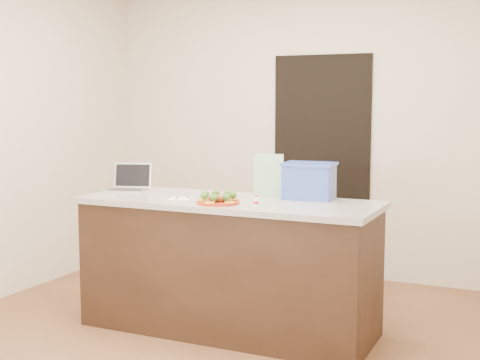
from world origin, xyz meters
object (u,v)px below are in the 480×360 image
at_px(chair, 280,233).
at_px(yogurt_bottle, 256,201).
at_px(napkin, 181,199).
at_px(blue_box, 309,181).
at_px(plate, 218,202).
at_px(island, 228,265).
at_px(laptop, 129,183).

bearing_deg(chair, yogurt_bottle, -80.40).
xyz_separation_m(napkin, blue_box, (0.80, 0.37, 0.12)).
bearing_deg(plate, island, 95.93).
bearing_deg(chair, plate, -96.84).
relative_size(plate, laptop, 0.85).
distance_m(island, plate, 0.51).
height_order(napkin, blue_box, blue_box).
relative_size(island, blue_box, 5.68).
relative_size(island, napkin, 13.91).
xyz_separation_m(plate, blue_box, (0.47, 0.45, 0.12)).
height_order(yogurt_bottle, chair, chair).
bearing_deg(chair, napkin, -117.49).
bearing_deg(island, napkin, -158.35).
height_order(plate, blue_box, blue_box).
distance_m(napkin, yogurt_bottle, 0.59).
relative_size(island, laptop, 6.18).
height_order(island, napkin, napkin).
bearing_deg(laptop, plate, -35.26).
bearing_deg(napkin, plate, -12.98).
bearing_deg(yogurt_bottle, plate, -176.09).
xyz_separation_m(yogurt_bottle, laptop, (-1.16, 0.28, 0.03)).
xyz_separation_m(napkin, laptop, (-0.58, 0.23, 0.05)).
height_order(island, plate, plate).
xyz_separation_m(plate, napkin, (-0.32, 0.07, -0.01)).
xyz_separation_m(island, blue_box, (0.49, 0.25, 0.58)).
distance_m(plate, blue_box, 0.66).
distance_m(plate, yogurt_bottle, 0.26).
bearing_deg(blue_box, napkin, -158.40).
distance_m(napkin, chair, 1.00).
bearing_deg(laptop, chair, 15.69).
xyz_separation_m(napkin, chair, (0.40, 0.84, -0.36)).
xyz_separation_m(plate, chair, (0.07, 0.92, -0.36)).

